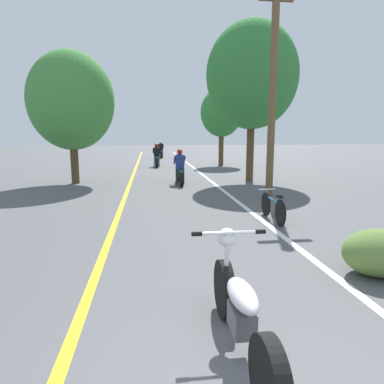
{
  "coord_description": "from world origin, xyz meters",
  "views": [
    {
      "loc": [
        -0.87,
        -1.88,
        2.09
      ],
      "look_at": [
        -0.01,
        4.98,
        0.9
      ],
      "focal_mm": 32.0,
      "sensor_mm": 36.0,
      "label": 1
    }
  ],
  "objects_px": {
    "utility_pole": "(273,90)",
    "roadside_tree_left": "(71,101)",
    "roadside_tree_right_near": "(252,76)",
    "roadside_tree_right_far": "(222,113)",
    "motorcycle_rider_far": "(161,151)",
    "bicycle_parked": "(273,207)",
    "motorcycle_foreground": "(240,311)",
    "motorcycle_rider_mid": "(157,158)",
    "motorcycle_rider_lead": "(180,171)"
  },
  "relations": [
    {
      "from": "utility_pole",
      "to": "roadside_tree_left",
      "type": "bearing_deg",
      "value": 151.65
    },
    {
      "from": "roadside_tree_right_near",
      "to": "roadside_tree_right_far",
      "type": "height_order",
      "value": "roadside_tree_right_near"
    },
    {
      "from": "motorcycle_rider_far",
      "to": "bicycle_parked",
      "type": "relative_size",
      "value": 1.32
    },
    {
      "from": "motorcycle_foreground",
      "to": "motorcycle_rider_mid",
      "type": "distance_m",
      "value": 18.87
    },
    {
      "from": "roadside_tree_right_near",
      "to": "utility_pole",
      "type": "bearing_deg",
      "value": -96.21
    },
    {
      "from": "motorcycle_foreground",
      "to": "motorcycle_rider_far",
      "type": "height_order",
      "value": "motorcycle_rider_far"
    },
    {
      "from": "motorcycle_rider_mid",
      "to": "motorcycle_rider_far",
      "type": "xyz_separation_m",
      "value": [
        0.55,
        7.86,
        0.0
      ]
    },
    {
      "from": "roadside_tree_left",
      "to": "bicycle_parked",
      "type": "distance_m",
      "value": 9.8
    },
    {
      "from": "motorcycle_foreground",
      "to": "motorcycle_rider_mid",
      "type": "height_order",
      "value": "motorcycle_rider_mid"
    },
    {
      "from": "roadside_tree_left",
      "to": "motorcycle_rider_lead",
      "type": "height_order",
      "value": "roadside_tree_left"
    },
    {
      "from": "roadside_tree_right_far",
      "to": "roadside_tree_left",
      "type": "relative_size",
      "value": 0.93
    },
    {
      "from": "utility_pole",
      "to": "bicycle_parked",
      "type": "height_order",
      "value": "utility_pole"
    },
    {
      "from": "roadside_tree_right_near",
      "to": "roadside_tree_right_far",
      "type": "relative_size",
      "value": 1.35
    },
    {
      "from": "roadside_tree_right_far",
      "to": "motorcycle_rider_far",
      "type": "distance_m",
      "value": 8.79
    },
    {
      "from": "roadside_tree_right_near",
      "to": "motorcycle_rider_lead",
      "type": "distance_m",
      "value": 5.07
    },
    {
      "from": "utility_pole",
      "to": "roadside_tree_right_far",
      "type": "distance_m",
      "value": 11.2
    },
    {
      "from": "roadside_tree_left",
      "to": "motorcycle_rider_lead",
      "type": "bearing_deg",
      "value": -9.57
    },
    {
      "from": "utility_pole",
      "to": "motorcycle_rider_lead",
      "type": "relative_size",
      "value": 3.3
    },
    {
      "from": "roadside_tree_left",
      "to": "bicycle_parked",
      "type": "relative_size",
      "value": 3.39
    },
    {
      "from": "motorcycle_foreground",
      "to": "motorcycle_rider_lead",
      "type": "height_order",
      "value": "motorcycle_rider_lead"
    },
    {
      "from": "motorcycle_rider_far",
      "to": "motorcycle_rider_lead",
      "type": "bearing_deg",
      "value": -89.12
    },
    {
      "from": "roadside_tree_left",
      "to": "bicycle_parked",
      "type": "xyz_separation_m",
      "value": [
        6.04,
        -7.08,
        -3.05
      ]
    },
    {
      "from": "motorcycle_rider_mid",
      "to": "bicycle_parked",
      "type": "relative_size",
      "value": 1.34
    },
    {
      "from": "roadside_tree_right_near",
      "to": "motorcycle_foreground",
      "type": "xyz_separation_m",
      "value": [
        -3.57,
        -11.71,
        -4.05
      ]
    },
    {
      "from": "utility_pole",
      "to": "motorcycle_foreground",
      "type": "height_order",
      "value": "utility_pole"
    },
    {
      "from": "roadside_tree_right_far",
      "to": "motorcycle_foreground",
      "type": "bearing_deg",
      "value": -101.36
    },
    {
      "from": "roadside_tree_right_far",
      "to": "motorcycle_rider_far",
      "type": "xyz_separation_m",
      "value": [
        -3.68,
        7.46,
        -2.84
      ]
    },
    {
      "from": "motorcycle_foreground",
      "to": "motorcycle_rider_lead",
      "type": "distance_m",
      "value": 11.2
    },
    {
      "from": "utility_pole",
      "to": "motorcycle_rider_far",
      "type": "relative_size",
      "value": 3.22
    },
    {
      "from": "motorcycle_rider_mid",
      "to": "bicycle_parked",
      "type": "xyz_separation_m",
      "value": [
        2.47,
        -14.02,
        -0.22
      ]
    },
    {
      "from": "utility_pole",
      "to": "motorcycle_foreground",
      "type": "bearing_deg",
      "value": -111.43
    },
    {
      "from": "motorcycle_foreground",
      "to": "utility_pole",
      "type": "bearing_deg",
      "value": 68.57
    },
    {
      "from": "roadside_tree_right_near",
      "to": "motorcycle_rider_lead",
      "type": "bearing_deg",
      "value": -170.56
    },
    {
      "from": "roadside_tree_right_far",
      "to": "motorcycle_rider_mid",
      "type": "height_order",
      "value": "roadside_tree_right_far"
    },
    {
      "from": "roadside_tree_right_near",
      "to": "bicycle_parked",
      "type": "xyz_separation_m",
      "value": [
        -1.46,
        -6.86,
        -4.16
      ]
    },
    {
      "from": "roadside_tree_right_near",
      "to": "roadside_tree_left",
      "type": "distance_m",
      "value": 7.59
    },
    {
      "from": "roadside_tree_right_near",
      "to": "motorcycle_rider_far",
      "type": "bearing_deg",
      "value": 102.68
    },
    {
      "from": "motorcycle_foreground",
      "to": "motorcycle_rider_far",
      "type": "xyz_separation_m",
      "value": [
        0.19,
        26.72,
        0.12
      ]
    },
    {
      "from": "utility_pole",
      "to": "roadside_tree_right_near",
      "type": "bearing_deg",
      "value": 83.79
    },
    {
      "from": "utility_pole",
      "to": "motorcycle_rider_mid",
      "type": "xyz_separation_m",
      "value": [
        -3.53,
        10.78,
        -2.93
      ]
    },
    {
      "from": "roadside_tree_left",
      "to": "motorcycle_rider_far",
      "type": "xyz_separation_m",
      "value": [
        4.12,
        14.8,
        -2.83
      ]
    },
    {
      "from": "roadside_tree_left",
      "to": "motorcycle_rider_far",
      "type": "height_order",
      "value": "roadside_tree_left"
    },
    {
      "from": "motorcycle_rider_lead",
      "to": "motorcycle_rider_mid",
      "type": "bearing_deg",
      "value": 95.84
    },
    {
      "from": "roadside_tree_left",
      "to": "motorcycle_rider_lead",
      "type": "distance_m",
      "value": 5.26
    },
    {
      "from": "motorcycle_foreground",
      "to": "motorcycle_rider_far",
      "type": "bearing_deg",
      "value": 89.59
    },
    {
      "from": "motorcycle_foreground",
      "to": "bicycle_parked",
      "type": "relative_size",
      "value": 1.36
    },
    {
      "from": "roadside_tree_right_near",
      "to": "bicycle_parked",
      "type": "relative_size",
      "value": 4.24
    },
    {
      "from": "utility_pole",
      "to": "bicycle_parked",
      "type": "xyz_separation_m",
      "value": [
        -1.06,
        -3.24,
        -3.15
      ]
    },
    {
      "from": "motorcycle_foreground",
      "to": "motorcycle_rider_far",
      "type": "relative_size",
      "value": 1.03
    },
    {
      "from": "roadside_tree_right_far",
      "to": "roadside_tree_left",
      "type": "height_order",
      "value": "roadside_tree_left"
    }
  ]
}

